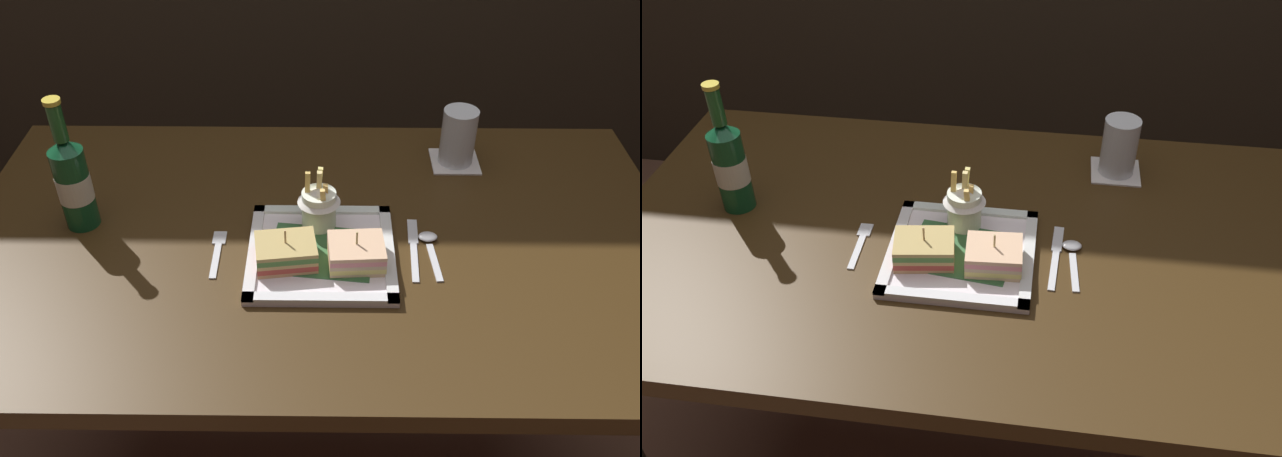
% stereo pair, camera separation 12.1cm
% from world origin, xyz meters
% --- Properties ---
extents(dining_table, '(1.34, 0.80, 0.76)m').
position_xyz_m(dining_table, '(0.00, 0.00, 0.66)').
color(dining_table, '#3B2710').
rests_on(dining_table, ground_plane).
extents(square_plate, '(0.26, 0.26, 0.02)m').
position_xyz_m(square_plate, '(0.01, -0.06, 0.77)').
color(square_plate, white).
rests_on(square_plate, dining_table).
extents(sandwich_half_left, '(0.11, 0.09, 0.07)m').
position_xyz_m(sandwich_half_left, '(-0.06, -0.08, 0.79)').
color(sandwich_half_left, tan).
rests_on(sandwich_half_left, square_plate).
extents(sandwich_half_right, '(0.10, 0.09, 0.07)m').
position_xyz_m(sandwich_half_right, '(0.07, -0.08, 0.79)').
color(sandwich_half_right, '#E4BF89').
rests_on(sandwich_half_right, square_plate).
extents(fries_cup, '(0.08, 0.08, 0.12)m').
position_xyz_m(fries_cup, '(-0.00, 0.02, 0.82)').
color(fries_cup, white).
rests_on(fries_cup, square_plate).
extents(beer_bottle, '(0.06, 0.06, 0.26)m').
position_xyz_m(beer_bottle, '(-0.44, 0.03, 0.86)').
color(beer_bottle, '#114422').
rests_on(beer_bottle, dining_table).
extents(drink_coaster, '(0.10, 0.10, 0.00)m').
position_xyz_m(drink_coaster, '(0.29, 0.25, 0.76)').
color(drink_coaster, silver).
rests_on(drink_coaster, dining_table).
extents(water_glass, '(0.07, 0.07, 0.12)m').
position_xyz_m(water_glass, '(0.29, 0.25, 0.82)').
color(water_glass, silver).
rests_on(water_glass, dining_table).
extents(fork, '(0.02, 0.13, 0.00)m').
position_xyz_m(fork, '(-0.18, -0.05, 0.76)').
color(fork, silver).
rests_on(fork, dining_table).
extents(knife, '(0.02, 0.17, 0.00)m').
position_xyz_m(knife, '(0.17, -0.03, 0.76)').
color(knife, silver).
rests_on(knife, dining_table).
extents(spoon, '(0.03, 0.13, 0.01)m').
position_xyz_m(spoon, '(0.20, -0.02, 0.77)').
color(spoon, silver).
rests_on(spoon, dining_table).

